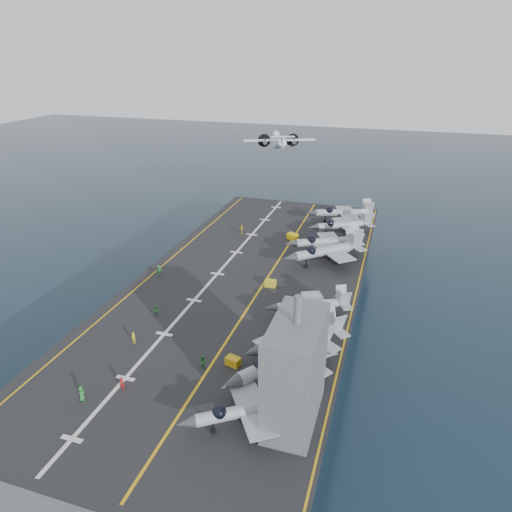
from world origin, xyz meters
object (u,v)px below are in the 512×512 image
(fighter_jet_0, at_px, (246,409))
(tow_cart_a, at_px, (233,361))
(island_superstructure, at_px, (296,360))
(transport_plane, at_px, (279,144))

(fighter_jet_0, distance_m, tow_cart_a, 10.60)
(island_superstructure, xyz_separation_m, transport_plane, (-23.92, 83.36, 5.91))
(fighter_jet_0, relative_size, tow_cart_a, 7.45)
(fighter_jet_0, height_order, transport_plane, transport_plane)
(island_superstructure, bearing_deg, tow_cart_a, 145.41)
(island_superstructure, xyz_separation_m, fighter_jet_0, (-4.48, -2.82, -5.27))
(island_superstructure, distance_m, fighter_jet_0, 7.47)
(tow_cart_a, xyz_separation_m, transport_plane, (-14.57, 76.92, 12.86))
(tow_cart_a, bearing_deg, island_superstructure, -34.59)
(transport_plane, bearing_deg, fighter_jet_0, -77.29)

